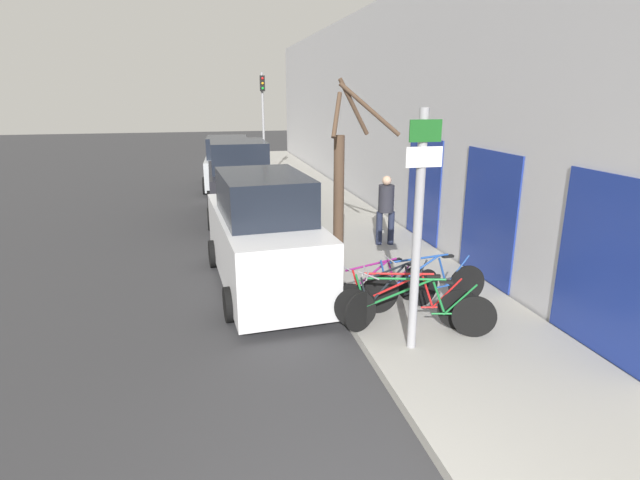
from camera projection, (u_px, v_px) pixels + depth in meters
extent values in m
plane|color=#333335|center=(249.00, 228.00, 14.63)|extent=(80.00, 80.00, 0.00)
cube|color=#9E9B93|center=(315.00, 202.00, 17.79)|extent=(3.20, 32.00, 0.15)
cube|color=#BCBCC1|center=(364.00, 110.00, 17.27)|extent=(0.20, 32.00, 6.50)
cube|color=navy|center=(605.00, 267.00, 7.00)|extent=(0.03, 1.86, 2.58)
cube|color=navy|center=(488.00, 217.00, 9.85)|extent=(0.03, 1.86, 2.58)
cube|color=navy|center=(423.00, 189.00, 12.69)|extent=(0.03, 1.86, 2.58)
cylinder|color=#939399|center=(417.00, 235.00, 6.95)|extent=(0.13, 0.13, 3.45)
cube|color=#19591E|center=(426.00, 131.00, 6.48)|extent=(0.45, 0.02, 0.29)
cube|color=white|center=(424.00, 157.00, 6.58)|extent=(0.51, 0.02, 0.27)
cylinder|color=black|center=(355.00, 308.00, 7.94)|extent=(0.64, 0.29, 0.68)
cylinder|color=black|center=(474.00, 317.00, 7.64)|extent=(0.64, 0.29, 0.68)
cylinder|color=#197233|center=(400.00, 293.00, 7.74)|extent=(0.96, 0.43, 0.56)
cylinder|color=#197233|center=(406.00, 279.00, 7.66)|extent=(1.12, 0.49, 0.09)
cylinder|color=#197233|center=(439.00, 297.00, 7.65)|extent=(0.21, 0.12, 0.49)
cylinder|color=#197233|center=(453.00, 314.00, 7.69)|extent=(0.61, 0.28, 0.08)
cylinder|color=#197233|center=(460.00, 300.00, 7.60)|extent=(0.45, 0.21, 0.54)
cylinder|color=#197233|center=(361.00, 292.00, 7.84)|extent=(0.21, 0.11, 0.59)
cube|color=black|center=(446.00, 282.00, 7.56)|extent=(0.22, 0.15, 0.04)
cylinder|color=#99999E|center=(368.00, 275.00, 7.75)|extent=(0.19, 0.42, 0.02)
cylinder|color=black|center=(352.00, 303.00, 8.13)|extent=(0.64, 0.28, 0.68)
cylinder|color=black|center=(459.00, 310.00, 7.89)|extent=(0.64, 0.28, 0.68)
cylinder|color=red|center=(392.00, 288.00, 7.95)|extent=(0.90, 0.38, 0.56)
cylinder|color=red|center=(398.00, 274.00, 7.87)|extent=(1.04, 0.44, 0.09)
cylinder|color=red|center=(427.00, 291.00, 7.88)|extent=(0.20, 0.11, 0.49)
cylinder|color=red|center=(440.00, 307.00, 7.92)|extent=(0.57, 0.25, 0.08)
cylinder|color=red|center=(447.00, 294.00, 7.84)|extent=(0.43, 0.19, 0.54)
cylinder|color=red|center=(358.00, 287.00, 8.04)|extent=(0.20, 0.10, 0.59)
cube|color=black|center=(434.00, 276.00, 7.79)|extent=(0.22, 0.15, 0.04)
cylinder|color=#99999E|center=(363.00, 271.00, 7.94)|extent=(0.18, 0.42, 0.02)
cylinder|color=black|center=(360.00, 312.00, 7.83)|extent=(0.61, 0.33, 0.67)
cylinder|color=black|center=(425.00, 288.00, 8.80)|extent=(0.61, 0.33, 0.67)
cylinder|color=black|center=(387.00, 284.00, 8.11)|extent=(0.81, 0.43, 0.55)
cylinder|color=black|center=(391.00, 270.00, 8.09)|extent=(0.94, 0.50, 0.09)
cylinder|color=black|center=(408.00, 279.00, 8.43)|extent=(0.19, 0.12, 0.48)
cylinder|color=black|center=(415.00, 290.00, 8.62)|extent=(0.51, 0.28, 0.08)
cylinder|color=black|center=(419.00, 276.00, 8.61)|extent=(0.39, 0.21, 0.54)
cylinder|color=black|center=(364.00, 294.00, 7.80)|extent=(0.18, 0.11, 0.58)
cube|color=black|center=(412.00, 263.00, 8.41)|extent=(0.21, 0.16, 0.04)
cylinder|color=#99999E|center=(369.00, 275.00, 7.77)|extent=(0.22, 0.40, 0.02)
cylinder|color=black|center=(379.00, 294.00, 8.48)|extent=(0.71, 0.06, 0.70)
cylinder|color=black|center=(467.00, 284.00, 8.90)|extent=(0.71, 0.06, 0.70)
cylinder|color=#1E4799|center=(414.00, 272.00, 8.55)|extent=(0.93, 0.07, 0.58)
cylinder|color=#1E4799|center=(419.00, 258.00, 8.50)|extent=(1.08, 0.08, 0.09)
cylinder|color=#1E4799|center=(442.00, 271.00, 8.69)|extent=(0.20, 0.04, 0.50)
cylinder|color=#1E4799|center=(452.00, 285.00, 8.82)|extent=(0.59, 0.05, 0.08)
cylinder|color=#1E4799|center=(457.00, 271.00, 8.77)|extent=(0.44, 0.04, 0.56)
cylinder|color=#1E4799|center=(385.00, 277.00, 8.42)|extent=(0.20, 0.04, 0.61)
cube|color=black|center=(448.00, 256.00, 8.64)|extent=(0.20, 0.09, 0.04)
cylinder|color=#99999E|center=(390.00, 260.00, 8.36)|extent=(0.04, 0.44, 0.02)
cylinder|color=black|center=(337.00, 300.00, 8.31)|extent=(0.62, 0.20, 0.63)
cylinder|color=black|center=(413.00, 283.00, 9.04)|extent=(0.62, 0.20, 0.63)
cylinder|color=#8C1E72|center=(367.00, 278.00, 8.50)|extent=(0.87, 0.27, 0.52)
cylinder|color=#8C1E72|center=(372.00, 265.00, 8.48)|extent=(1.01, 0.31, 0.08)
cylinder|color=#8C1E72|center=(392.00, 274.00, 8.75)|extent=(0.20, 0.09, 0.46)
cylinder|color=#8C1E72|center=(400.00, 285.00, 8.91)|extent=(0.55, 0.18, 0.08)
cylinder|color=#8C1E72|center=(404.00, 272.00, 8.88)|extent=(0.41, 0.14, 0.51)
cylinder|color=#8C1E72|center=(341.00, 284.00, 8.27)|extent=(0.19, 0.08, 0.55)
cube|color=black|center=(396.00, 260.00, 8.72)|extent=(0.21, 0.13, 0.04)
cylinder|color=#99999E|center=(346.00, 268.00, 8.23)|extent=(0.14, 0.43, 0.02)
cube|color=silver|center=(263.00, 246.00, 9.98)|extent=(2.04, 4.86, 1.33)
cube|color=black|center=(263.00, 195.00, 9.50)|extent=(1.71, 2.57, 0.82)
cylinder|color=black|center=(214.00, 254.00, 11.24)|extent=(0.26, 0.63, 0.62)
cylinder|color=black|center=(288.00, 247.00, 11.72)|extent=(0.26, 0.63, 0.62)
cylinder|color=black|center=(231.00, 304.00, 8.54)|extent=(0.26, 0.63, 0.62)
cylinder|color=black|center=(326.00, 293.00, 9.02)|extent=(0.26, 0.63, 0.62)
cube|color=black|center=(240.00, 191.00, 15.65)|extent=(1.88, 4.46, 1.36)
cube|color=black|center=(239.00, 155.00, 15.16)|extent=(1.67, 2.33, 0.88)
cylinder|color=black|center=(211.00, 200.00, 16.90)|extent=(0.23, 0.64, 0.63)
cylinder|color=black|center=(265.00, 198.00, 17.27)|extent=(0.23, 0.64, 0.63)
cylinder|color=black|center=(212.00, 219.00, 14.32)|extent=(0.23, 0.64, 0.63)
cylinder|color=black|center=(275.00, 216.00, 14.70)|extent=(0.23, 0.64, 0.63)
cube|color=#B2B7BC|center=(228.00, 170.00, 20.73)|extent=(2.01, 4.41, 1.12)
cube|color=black|center=(227.00, 147.00, 20.30)|extent=(1.71, 2.33, 0.81)
cylinder|color=black|center=(209.00, 175.00, 21.97)|extent=(0.26, 0.68, 0.67)
cylinder|color=black|center=(249.00, 174.00, 22.25)|extent=(0.26, 0.68, 0.67)
cylinder|color=black|center=(206.00, 186.00, 19.44)|extent=(0.26, 0.68, 0.67)
cylinder|color=black|center=(251.00, 184.00, 19.72)|extent=(0.26, 0.68, 0.67)
cylinder|color=#1E2338|center=(379.00, 228.00, 12.38)|extent=(0.16, 0.16, 0.84)
cylinder|color=#1E2338|center=(391.00, 228.00, 12.39)|extent=(0.16, 0.16, 0.84)
cylinder|color=#26262D|center=(386.00, 199.00, 12.17)|extent=(0.38, 0.38, 0.66)
sphere|color=tan|center=(387.00, 180.00, 12.05)|extent=(0.23, 0.23, 0.23)
cylinder|color=#4C3828|center=(339.00, 205.00, 10.26)|extent=(0.22, 0.22, 2.84)
cylinder|color=#4C3828|center=(337.00, 115.00, 9.48)|extent=(0.36, 0.61, 0.85)
cylinder|color=#4C3828|center=(370.00, 110.00, 9.74)|extent=(1.24, 0.32, 1.05)
cylinder|color=#4C3828|center=(354.00, 107.00, 9.86)|extent=(0.72, 0.28, 1.11)
cylinder|color=#939399|center=(263.00, 127.00, 21.67)|extent=(0.10, 0.10, 4.50)
cube|color=black|center=(262.00, 83.00, 21.07)|extent=(0.20, 0.16, 0.64)
sphere|color=red|center=(262.00, 78.00, 20.93)|extent=(0.11, 0.11, 0.11)
sphere|color=orange|center=(263.00, 83.00, 20.98)|extent=(0.11, 0.11, 0.11)
sphere|color=green|center=(263.00, 88.00, 21.04)|extent=(0.11, 0.11, 0.11)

